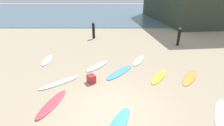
# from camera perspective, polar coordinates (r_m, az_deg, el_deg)

# --- Properties ---
(ground_plane) EXTENTS (120.00, 120.00, 0.00)m
(ground_plane) POSITION_cam_1_polar(r_m,az_deg,el_deg) (7.28, -0.30, -16.19)
(ground_plane) COLOR tan
(ocean_water) EXTENTS (120.00, 40.00, 0.08)m
(ocean_water) POSITION_cam_1_polar(r_m,az_deg,el_deg) (42.11, -0.28, 17.69)
(ocean_water) COLOR slate
(ocean_water) RESTS_ON ground_plane
(surfboard_0) EXTENTS (1.62, 2.01, 0.09)m
(surfboard_0) POSITION_cam_1_polar(r_m,az_deg,el_deg) (11.03, -5.29, -1.04)
(surfboard_0) COLOR silver
(surfboard_0) RESTS_ON ground_plane
(surfboard_2) EXTENTS (1.79, 2.48, 0.07)m
(surfboard_2) POSITION_cam_1_polar(r_m,az_deg,el_deg) (8.30, 33.73, -14.90)
(surfboard_2) COLOR white
(surfboard_2) RESTS_ON ground_plane
(surfboard_3) EXTENTS (1.57, 2.04, 0.06)m
(surfboard_3) POSITION_cam_1_polar(r_m,az_deg,el_deg) (10.09, 15.76, -4.52)
(surfboard_3) COLOR yellow
(surfboard_3) RESTS_ON ground_plane
(surfboard_4) EXTENTS (1.07, 2.24, 0.09)m
(surfboard_4) POSITION_cam_1_polar(r_m,az_deg,el_deg) (8.05, -20.25, -13.06)
(surfboard_4) COLOR #DD4658
(surfboard_4) RESTS_ON ground_plane
(surfboard_5) EXTENTS (1.36, 2.08, 0.08)m
(surfboard_5) POSITION_cam_1_polar(r_m,az_deg,el_deg) (12.03, 9.04, 0.93)
(surfboard_5) COLOR #F3E8BF
(surfboard_5) RESTS_ON ground_plane
(surfboard_6) EXTENTS (2.17, 1.97, 0.07)m
(surfboard_6) POSITION_cam_1_polar(r_m,az_deg,el_deg) (9.58, -17.51, -6.35)
(surfboard_6) COLOR silver
(surfboard_6) RESTS_ON ground_plane
(surfboard_7) EXTENTS (1.85, 2.27, 0.06)m
(surfboard_7) POSITION_cam_1_polar(r_m,az_deg,el_deg) (10.69, 25.13, -4.36)
(surfboard_7) COLOR orange
(surfboard_7) RESTS_ON ground_plane
(surfboard_8) EXTENTS (0.69, 2.03, 0.08)m
(surfboard_8) POSITION_cam_1_polar(r_m,az_deg,el_deg) (12.81, -21.80, 0.90)
(surfboard_8) COLOR white
(surfboard_8) RESTS_ON ground_plane
(surfboard_9) EXTENTS (2.01, 2.34, 0.06)m
(surfboard_9) POSITION_cam_1_polar(r_m,az_deg,el_deg) (10.22, 2.49, -3.18)
(surfboard_9) COLOR #4EA0D8
(surfboard_9) RESTS_ON ground_plane
(beachgoer_near) EXTENTS (0.39, 0.39, 1.76)m
(beachgoer_near) POSITION_cam_1_polar(r_m,az_deg,el_deg) (17.44, -6.68, 11.58)
(beachgoer_near) COLOR black
(beachgoer_near) RESTS_ON ground_plane
(beachgoer_mid) EXTENTS (0.40, 0.40, 1.67)m
(beachgoer_mid) POSITION_cam_1_polar(r_m,az_deg,el_deg) (16.18, 21.93, 8.83)
(beachgoer_mid) COLOR black
(beachgoer_mid) RESTS_ON ground_plane
(beach_cooler) EXTENTS (0.56, 0.59, 0.43)m
(beach_cooler) POSITION_cam_1_polar(r_m,az_deg,el_deg) (9.18, -7.39, -5.43)
(beach_cooler) COLOR #B2282D
(beach_cooler) RESTS_ON ground_plane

